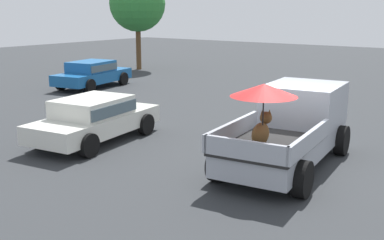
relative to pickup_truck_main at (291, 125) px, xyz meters
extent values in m
plane|color=#2D3033|center=(-0.38, -0.05, -0.99)|extent=(80.00, 80.00, 0.00)
cylinder|color=black|center=(1.25, 1.12, -0.59)|extent=(0.83, 0.37, 0.80)
cylinder|color=black|center=(1.46, -0.83, -0.59)|extent=(0.83, 0.37, 0.80)
cylinder|color=black|center=(-2.23, 0.74, -0.59)|extent=(0.83, 0.37, 0.80)
cylinder|color=black|center=(-2.02, -1.21, -0.59)|extent=(0.83, 0.37, 0.80)
cube|color=#9EA3AD|center=(-0.38, -0.05, -0.42)|extent=(5.17, 2.34, 0.50)
cube|color=#9EA3AD|center=(1.01, 0.11, 0.37)|extent=(2.29, 2.08, 1.08)
cube|color=#4C606B|center=(2.00, 0.22, 0.57)|extent=(0.25, 1.72, 0.64)
cube|color=black|center=(-1.53, -0.17, -0.14)|extent=(2.98, 2.14, 0.06)
cube|color=#9EA3AD|center=(-1.63, 0.74, 0.09)|extent=(2.79, 0.41, 0.40)
cube|color=#9EA3AD|center=(-1.43, -1.09, 0.09)|extent=(2.79, 0.41, 0.40)
cube|color=#9EA3AD|center=(-2.87, -0.32, 0.09)|extent=(0.30, 1.84, 0.40)
ellipsoid|color=brown|center=(-1.79, -0.08, 0.15)|extent=(0.71, 0.39, 0.52)
sphere|color=brown|center=(-1.49, -0.05, 0.47)|extent=(0.31, 0.31, 0.28)
cone|color=brown|center=(-1.50, 0.03, 0.61)|extent=(0.10, 0.10, 0.12)
cone|color=brown|center=(-1.49, -0.13, 0.61)|extent=(0.10, 0.10, 0.12)
cylinder|color=black|center=(-1.84, -0.15, 0.47)|extent=(0.03, 0.03, 1.17)
cone|color=red|center=(-1.84, -0.15, 1.16)|extent=(1.62, 1.62, 0.28)
cylinder|color=black|center=(6.51, 14.22, -0.66)|extent=(0.69, 0.32, 0.66)
cylinder|color=black|center=(6.80, 12.49, -0.66)|extent=(0.69, 0.32, 0.66)
cylinder|color=black|center=(3.85, 13.78, -0.66)|extent=(0.69, 0.32, 0.66)
cylinder|color=black|center=(4.14, 12.04, -0.66)|extent=(0.69, 0.32, 0.66)
cube|color=#195999|center=(5.33, 13.13, -0.44)|extent=(4.53, 2.44, 0.52)
cube|color=#195999|center=(5.23, 13.12, 0.06)|extent=(2.33, 1.92, 0.56)
cube|color=#4C606B|center=(5.23, 13.12, 0.06)|extent=(2.29, 1.99, 0.32)
cylinder|color=black|center=(-0.30, 6.59, -0.66)|extent=(0.68, 0.31, 0.66)
cylinder|color=black|center=(-0.07, 4.84, -0.66)|extent=(0.68, 0.31, 0.66)
cylinder|color=black|center=(-2.98, 6.23, -0.66)|extent=(0.68, 0.31, 0.66)
cylinder|color=black|center=(-2.75, 4.49, -0.66)|extent=(0.68, 0.31, 0.66)
cube|color=silver|center=(-1.53, 5.54, -0.44)|extent=(4.50, 2.31, 0.52)
cube|color=silver|center=(-1.62, 5.52, 0.06)|extent=(2.29, 1.86, 0.56)
cube|color=#4C606B|center=(-1.62, 5.52, 0.06)|extent=(2.24, 1.94, 0.32)
cylinder|color=brown|center=(12.23, 16.32, 0.48)|extent=(0.32, 0.32, 2.94)
sphere|color=#2D7A33|center=(12.23, 16.32, 3.20)|extent=(3.55, 3.55, 3.55)
camera|label=1|loc=(-11.02, -4.94, 2.87)|focal=45.00mm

